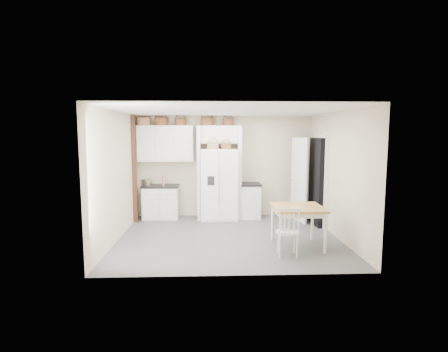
{
  "coord_description": "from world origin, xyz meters",
  "views": [
    {
      "loc": [
        -0.37,
        -7.07,
        2.13
      ],
      "look_at": [
        -0.08,
        0.4,
        1.24
      ],
      "focal_mm": 28.0,
      "sensor_mm": 36.0,
      "label": 1
    }
  ],
  "objects": [
    {
      "name": "basket_upper_a",
      "position": [
        -2.03,
        1.83,
        2.45
      ],
      "size": [
        0.34,
        0.34,
        0.19
      ],
      "primitive_type": "cylinder",
      "color": "#925F3D",
      "rests_on": "upper_cabinet"
    },
    {
      "name": "dining_table",
      "position": [
        1.28,
        -0.65,
        0.39
      ],
      "size": [
        0.93,
        0.93,
        0.78
      ],
      "primitive_type": "cube",
      "rotation": [
        0.0,
        0.0,
        0.0
      ],
      "color": "olive",
      "rests_on": "floor"
    },
    {
      "name": "cookbook_red",
      "position": [
        -1.55,
        1.62,
        0.97
      ],
      "size": [
        0.04,
        0.16,
        0.24
      ],
      "primitive_type": "cube",
      "rotation": [
        0.0,
        0.0,
        0.01
      ],
      "color": "maroon",
      "rests_on": "counter_left"
    },
    {
      "name": "cookbook_cream",
      "position": [
        -1.55,
        1.62,
        0.97
      ],
      "size": [
        0.07,
        0.16,
        0.24
      ],
      "primitive_type": "cube",
      "rotation": [
        0.0,
        0.0,
        0.22
      ],
      "color": "beige",
      "rests_on": "counter_left"
    },
    {
      "name": "basket_bridge_a",
      "position": [
        -0.45,
        1.83,
        2.44
      ],
      "size": [
        0.33,
        0.33,
        0.18
      ],
      "primitive_type": "cylinder",
      "color": "#5A3118",
      "rests_on": "bridge_cabinet"
    },
    {
      "name": "basket_upper_b",
      "position": [
        -1.61,
        1.83,
        2.45
      ],
      "size": [
        0.33,
        0.33,
        0.19
      ],
      "primitive_type": "cylinder",
      "color": "#5A3118",
      "rests_on": "upper_cabinet"
    },
    {
      "name": "floor",
      "position": [
        0.0,
        0.0,
        0.0
      ],
      "size": [
        4.5,
        4.5,
        0.0
      ],
      "primitive_type": "plane",
      "color": "#545454",
      "rests_on": "ground"
    },
    {
      "name": "wall_left",
      "position": [
        -2.25,
        0.0,
        1.3
      ],
      "size": [
        0.0,
        4.0,
        4.0
      ],
      "primitive_type": "plane",
      "rotation": [
        1.57,
        0.0,
        1.57
      ],
      "color": "beige",
      "rests_on": "floor"
    },
    {
      "name": "trim_post",
      "position": [
        -2.2,
        1.35,
        1.3
      ],
      "size": [
        0.09,
        0.09,
        2.6
      ],
      "primitive_type": "cube",
      "color": "#40170F",
      "rests_on": "floor"
    },
    {
      "name": "toaster",
      "position": [
        -1.97,
        1.6,
        0.93
      ],
      "size": [
        0.28,
        0.21,
        0.17
      ],
      "primitive_type": "cube",
      "rotation": [
        0.0,
        0.0,
        -0.31
      ],
      "color": "silver",
      "rests_on": "counter_left"
    },
    {
      "name": "counter_right",
      "position": [
        0.64,
        1.7,
        0.87
      ],
      "size": [
        0.52,
        0.62,
        0.04
      ],
      "primitive_type": "cube",
      "color": "black",
      "rests_on": "base_cab_right"
    },
    {
      "name": "fridge_panel_left",
      "position": [
        -0.66,
        1.7,
        1.15
      ],
      "size": [
        0.08,
        0.6,
        2.3
      ],
      "primitive_type": "cube",
      "color": "beige",
      "rests_on": "floor"
    },
    {
      "name": "counter_left",
      "position": [
        -1.63,
        1.7,
        0.83
      ],
      "size": [
        0.91,
        0.59,
        0.04
      ],
      "primitive_type": "cube",
      "color": "black",
      "rests_on": "base_cab_left"
    },
    {
      "name": "fridge_panel_right",
      "position": [
        0.36,
        1.7,
        1.15
      ],
      "size": [
        0.08,
        0.6,
        2.3
      ],
      "primitive_type": "cube",
      "color": "beige",
      "rests_on": "floor"
    },
    {
      "name": "base_cab_left",
      "position": [
        -1.63,
        1.7,
        0.41
      ],
      "size": [
        0.88,
        0.55,
        0.81
      ],
      "primitive_type": "cube",
      "color": "beige",
      "rests_on": "floor"
    },
    {
      "name": "wall_back",
      "position": [
        0.0,
        2.0,
        1.3
      ],
      "size": [
        4.5,
        0.0,
        4.5
      ],
      "primitive_type": "plane",
      "rotation": [
        1.57,
        0.0,
        0.0
      ],
      "color": "beige",
      "rests_on": "floor"
    },
    {
      "name": "refrigerator",
      "position": [
        -0.15,
        1.62,
        0.88
      ],
      "size": [
        0.91,
        0.74,
        1.77
      ],
      "primitive_type": "cube",
      "color": "white",
      "rests_on": "floor"
    },
    {
      "name": "upper_cabinet",
      "position": [
        -1.5,
        1.83,
        1.9
      ],
      "size": [
        1.4,
        0.34,
        0.9
      ],
      "primitive_type": "cube",
      "color": "beige",
      "rests_on": "wall_back"
    },
    {
      "name": "ceiling",
      "position": [
        0.0,
        0.0,
        2.6
      ],
      "size": [
        4.5,
        4.5,
        0.0
      ],
      "primitive_type": "plane",
      "color": "white",
      "rests_on": "wall_back"
    },
    {
      "name": "basket_fridge_b",
      "position": [
        0.02,
        1.52,
        1.83
      ],
      "size": [
        0.24,
        0.24,
        0.13
      ],
      "primitive_type": "cylinder",
      "color": "#5A3118",
      "rests_on": "refrigerator"
    },
    {
      "name": "basket_bridge_b",
      "position": [
        0.08,
        1.83,
        2.43
      ],
      "size": [
        0.27,
        0.27,
        0.16
      ],
      "primitive_type": "cylinder",
      "color": "#5A3118",
      "rests_on": "bridge_cabinet"
    },
    {
      "name": "basket_fridge_a",
      "position": [
        -0.31,
        1.52,
        1.84
      ],
      "size": [
        0.28,
        0.28,
        0.15
      ],
      "primitive_type": "cylinder",
      "color": "#925F3D",
      "rests_on": "refrigerator"
    },
    {
      "name": "basket_upper_c",
      "position": [
        -1.12,
        1.83,
        2.43
      ],
      "size": [
        0.28,
        0.28,
        0.16
      ],
      "primitive_type": "cylinder",
      "color": "#5A3118",
      "rests_on": "upper_cabinet"
    },
    {
      "name": "bridge_cabinet",
      "position": [
        -0.15,
        1.83,
        2.12
      ],
      "size": [
        1.12,
        0.34,
        0.45
      ],
      "primitive_type": "cube",
      "color": "beige",
      "rests_on": "wall_back"
    },
    {
      "name": "wall_right",
      "position": [
        2.25,
        0.0,
        1.3
      ],
      "size": [
        0.0,
        4.0,
        4.0
      ],
      "primitive_type": "plane",
      "rotation": [
        1.57,
        0.0,
        -1.57
      ],
      "color": "beige",
      "rests_on": "floor"
    },
    {
      "name": "base_cab_right",
      "position": [
        0.64,
        1.7,
        0.42
      ],
      "size": [
        0.48,
        0.58,
        0.85
      ],
      "primitive_type": "cube",
      "color": "beige",
      "rests_on": "floor"
    },
    {
      "name": "windsor_chair",
      "position": [
        0.98,
        -1.14,
        0.42
      ],
      "size": [
        0.44,
        0.41,
        0.85
      ],
      "primitive_type": "cube",
      "rotation": [
        0.0,
        0.0,
        -0.08
      ],
      "color": "beige",
      "rests_on": "floor"
    },
    {
      "name": "doorway_void",
      "position": [
        2.16,
        1.0,
        1.02
      ],
      "size": [
        0.18,
        0.85,
        2.05
      ],
      "primitive_type": "cube",
      "color": "black",
      "rests_on": "floor"
    },
    {
      "name": "door_slab",
      "position": [
        1.8,
        1.33,
        1.02
      ],
      "size": [
        0.21,
        0.79,
        2.05
      ],
      "primitive_type": "cube",
      "rotation": [
        0.0,
        0.0,
        -1.36
      ],
      "color": "white",
      "rests_on": "floor"
    }
  ]
}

